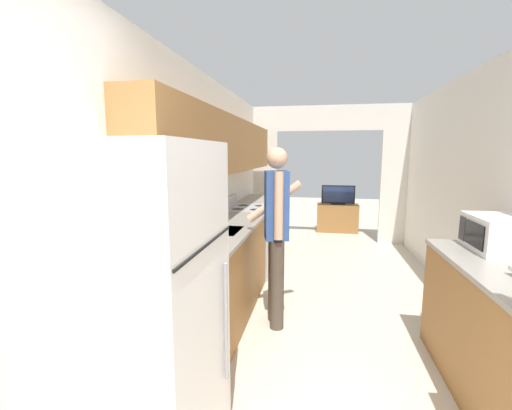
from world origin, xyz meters
name	(u,v)px	position (x,y,z in m)	size (l,w,h in m)	color
wall_left	(204,171)	(-1.34, 2.56, 1.45)	(0.38, 7.96, 2.50)	white
wall_far_with_doorway	(328,163)	(0.00, 5.59, 1.46)	(3.18, 0.06, 2.50)	white
counter_left	(237,253)	(-1.09, 2.98, 0.45)	(0.62, 4.25, 0.91)	#9E6B38
refrigerator	(136,314)	(-1.02, 0.58, 0.85)	(0.78, 0.78, 1.70)	white
range_oven	(249,239)	(-1.08, 3.66, 0.46)	(0.66, 0.78, 1.05)	#B7B7BC
person	(276,232)	(-0.53, 2.22, 0.91)	(0.54, 0.44, 1.70)	#4C4238
microwave	(498,234)	(1.19, 1.91, 1.04)	(0.37, 0.51, 0.27)	white
tv_cabinet	(337,218)	(0.25, 6.44, 0.29)	(0.84, 0.42, 0.59)	#9E6B38
television	(338,195)	(0.25, 6.39, 0.78)	(0.68, 0.16, 0.40)	black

